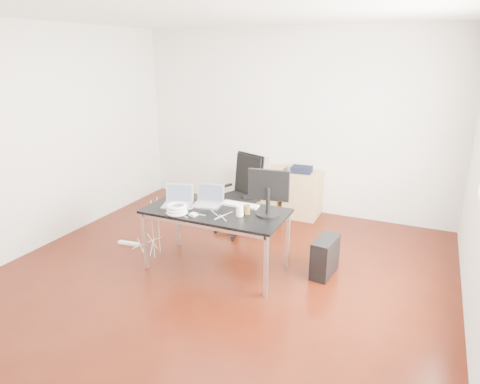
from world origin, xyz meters
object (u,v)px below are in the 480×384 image
at_px(office_chair, 241,190).
at_px(filing_cabinet_left, 266,189).
at_px(pc_tower, 325,257).
at_px(desk, 216,214).
at_px(filing_cabinet_right, 303,194).

relative_size(office_chair, filing_cabinet_left, 1.54).
distance_m(office_chair, pc_tower, 1.63).
relative_size(desk, pc_tower, 3.56).
height_order(office_chair, filing_cabinet_right, office_chair).
height_order(filing_cabinet_left, filing_cabinet_right, same).
relative_size(desk, filing_cabinet_left, 2.29).
xyz_separation_m(filing_cabinet_left, filing_cabinet_right, (0.60, 0.00, 0.00)).
relative_size(filing_cabinet_left, pc_tower, 1.56).
height_order(desk, pc_tower, desk).
bearing_deg(filing_cabinet_left, pc_tower, -51.08).
height_order(filing_cabinet_left, pc_tower, filing_cabinet_left).
distance_m(office_chair, filing_cabinet_right, 1.15).
xyz_separation_m(office_chair, filing_cabinet_left, (0.02, 0.93, -0.26)).
xyz_separation_m(office_chair, pc_tower, (1.39, -0.76, -0.39)).
xyz_separation_m(desk, filing_cabinet_right, (0.43, 2.05, -0.33)).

